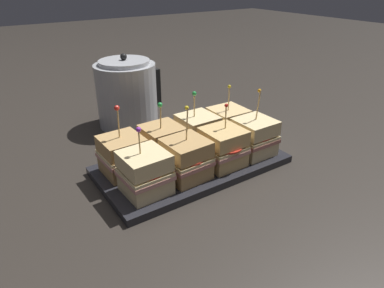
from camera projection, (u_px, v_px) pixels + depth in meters
name	position (u px, v px, depth m)	size (l,w,h in m)	color
ground_plane	(192.00, 168.00, 0.86)	(6.00, 6.00, 0.00)	#2D2823
serving_platter	(192.00, 165.00, 0.86)	(0.46, 0.24, 0.02)	#232328
sandwich_front_far_left	(145.00, 173.00, 0.72)	(0.10, 0.10, 0.15)	beige
sandwich_front_center_left	(186.00, 159.00, 0.77)	(0.10, 0.10, 0.17)	tan
sandwich_front_center_right	(223.00, 147.00, 0.82)	(0.10, 0.10, 0.15)	tan
sandwich_front_far_right	(254.00, 137.00, 0.87)	(0.10, 0.10, 0.17)	beige
sandwich_back_far_left	(123.00, 155.00, 0.79)	(0.10, 0.10, 0.17)	tan
sandwich_back_center_left	(162.00, 143.00, 0.85)	(0.10, 0.10, 0.15)	tan
sandwich_back_center_right	(198.00, 132.00, 0.90)	(0.10, 0.10, 0.16)	beige
sandwich_back_far_right	(228.00, 124.00, 0.95)	(0.10, 0.10, 0.16)	#DBB77A
kettle_steel	(127.00, 94.00, 1.07)	(0.21, 0.19, 0.23)	#B7BABF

